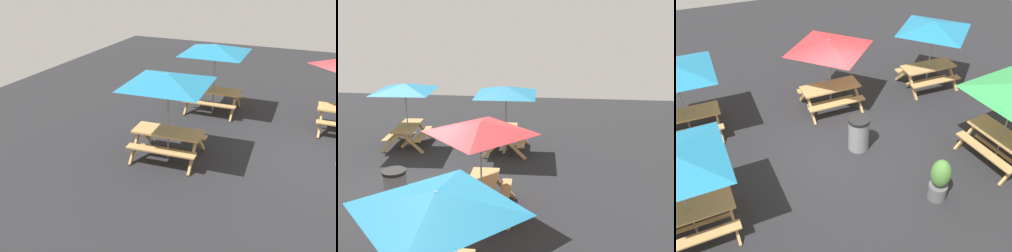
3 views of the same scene
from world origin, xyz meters
The scene contains 3 objects.
ground_plane centered at (0.00, 0.00, 0.00)m, with size 25.31×25.31×0.00m, color #232326.
picnic_table_0 centered at (-4.12, -1.76, 1.99)m, with size 2.82×2.82×2.34m.
picnic_table_2 centered at (-3.99, 1.83, 1.99)m, with size 2.83×2.83×2.34m.
Camera 1 is at (-0.68, -9.77, 4.87)m, focal length 40.00 mm.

